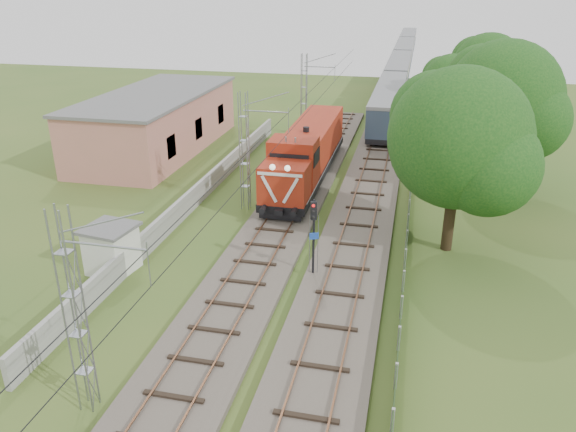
% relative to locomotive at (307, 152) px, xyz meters
% --- Properties ---
extents(ground, '(140.00, 140.00, 0.00)m').
position_rel_locomotive_xyz_m(ground, '(0.00, -18.46, -2.35)').
color(ground, '#395921').
rests_on(ground, ground).
extents(track_main, '(4.20, 70.00, 0.45)m').
position_rel_locomotive_xyz_m(track_main, '(0.00, -11.46, -2.17)').
color(track_main, '#6B6054').
rests_on(track_main, ground).
extents(track_side, '(4.20, 80.00, 0.45)m').
position_rel_locomotive_xyz_m(track_side, '(5.00, 1.54, -2.17)').
color(track_side, '#6B6054').
rests_on(track_side, ground).
extents(catenary, '(3.31, 70.00, 8.00)m').
position_rel_locomotive_xyz_m(catenary, '(-2.95, -6.46, 1.70)').
color(catenary, gray).
rests_on(catenary, ground).
extents(boundary_wall, '(0.25, 40.00, 1.50)m').
position_rel_locomotive_xyz_m(boundary_wall, '(-6.50, -6.46, -1.60)').
color(boundary_wall, '#9E9E99').
rests_on(boundary_wall, ground).
extents(station_building, '(8.40, 20.40, 5.22)m').
position_rel_locomotive_xyz_m(station_building, '(-15.00, 5.54, 0.28)').
color(station_building, '#B1705F').
rests_on(station_building, ground).
extents(fence, '(0.12, 32.00, 1.20)m').
position_rel_locomotive_xyz_m(fence, '(8.00, -15.46, -1.75)').
color(fence, black).
rests_on(fence, ground).
extents(locomotive, '(3.18, 18.17, 4.61)m').
position_rel_locomotive_xyz_m(locomotive, '(0.00, 0.00, 0.00)').
color(locomotive, black).
rests_on(locomotive, ground).
extents(coach_rake, '(2.97, 88.64, 3.43)m').
position_rel_locomotive_xyz_m(coach_rake, '(5.00, 53.57, 0.13)').
color(coach_rake, black).
rests_on(coach_rake, ground).
extents(signal_post, '(0.47, 0.38, 4.43)m').
position_rel_locomotive_xyz_m(signal_post, '(3.29, -15.13, 0.70)').
color(signal_post, black).
rests_on(signal_post, ground).
extents(relay_hut, '(2.86, 2.86, 2.60)m').
position_rel_locomotive_xyz_m(relay_hut, '(-7.40, -16.67, -1.04)').
color(relay_hut, silver).
rests_on(relay_hut, ground).
extents(tree_a, '(8.15, 7.76, 10.56)m').
position_rel_locomotive_xyz_m(tree_a, '(10.39, -9.96, 4.24)').
color(tree_a, '#322414').
rests_on(tree_a, ground).
extents(tree_b, '(8.47, 8.07, 10.98)m').
position_rel_locomotive_xyz_m(tree_b, '(13.81, 0.60, 4.50)').
color(tree_b, '#322414').
rests_on(tree_b, ground).
extents(tree_c, '(6.12, 5.83, 7.94)m').
position_rel_locomotive_xyz_m(tree_c, '(11.14, 17.28, 2.60)').
color(tree_c, '#322414').
rests_on(tree_c, ground).
extents(tree_d, '(7.60, 7.24, 9.86)m').
position_rel_locomotive_xyz_m(tree_d, '(14.55, 18.79, 3.80)').
color(tree_d, '#322414').
rests_on(tree_d, ground).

